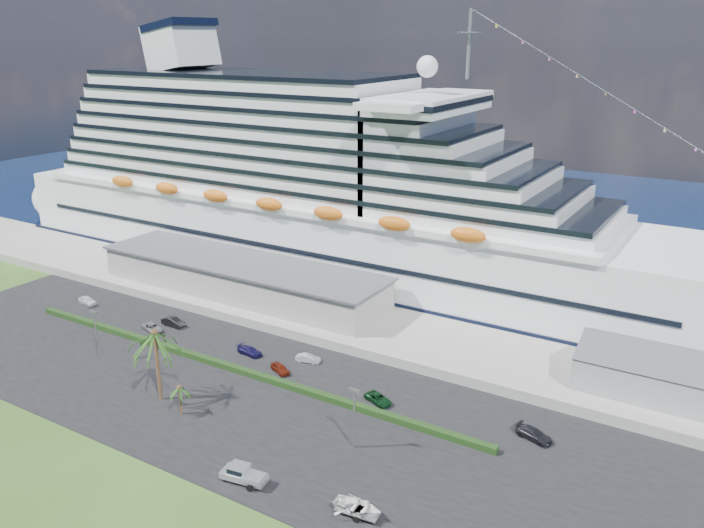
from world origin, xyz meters
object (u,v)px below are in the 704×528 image
Objects in this scene: parked_car_3 at (250,351)px; boat_trailer at (357,507)px; cruise_ship at (324,196)px; pickup_truck at (243,474)px.

parked_car_3 is 0.72× the size of boat_trailer.
cruise_ship is 41.68× the size of parked_car_3.
boat_trailer is (48.57, -67.01, -15.39)m from cruise_ship.
cruise_ship is at bearing 125.93° from boat_trailer.
pickup_truck is at bearing -63.62° from cruise_ship.
pickup_truck is 14.55m from boat_trailer.
cruise_ship reaches higher than boat_trailer.
cruise_ship is 78.34m from pickup_truck.
boat_trailer is (14.44, 1.78, 0.09)m from pickup_truck.
parked_car_3 is at bearing 128.08° from pickup_truck.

